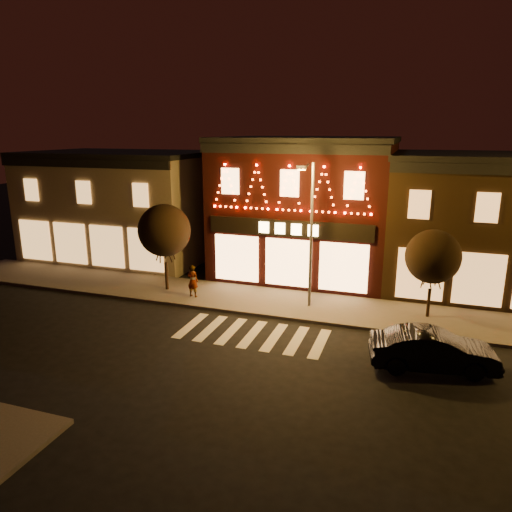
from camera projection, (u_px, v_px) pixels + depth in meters
The scene contains 10 objects.
ground at pixel (216, 377), 17.34m from camera, with size 120.00×120.00×0.00m, color black.
sidewalk_far at pixel (316, 307), 24.02m from camera, with size 44.00×4.00×0.15m, color #47423D.
building_left at pixel (123, 205), 33.26m from camera, with size 12.20×8.28×7.30m.
building_pulp at pixel (306, 207), 29.08m from camera, with size 10.20×8.34×8.30m.
building_right_a at pixel (475, 223), 26.24m from camera, with size 9.20×8.28×7.50m.
streetlamp_mid at pixel (310, 225), 22.77m from camera, with size 0.54×1.63×7.08m.
tree_left at pixel (164, 230), 25.67m from camera, with size 2.83×2.83×4.73m.
tree_right at pixel (433, 257), 21.87m from camera, with size 2.50×2.50×4.17m.
dark_sedan at pixel (433, 350), 17.75m from camera, with size 1.60×4.58×1.51m, color black.
pedestrian at pixel (193, 281), 25.10m from camera, with size 0.63×0.41×1.72m, color gray.
Camera 1 is at (6.39, -14.35, 8.67)m, focal length 33.55 mm.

